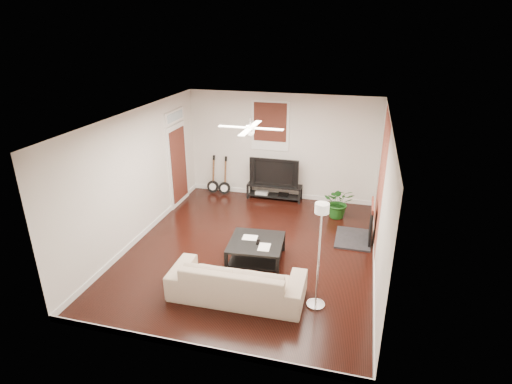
% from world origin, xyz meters
% --- Properties ---
extents(room, '(5.01, 6.01, 2.81)m').
position_xyz_m(room, '(0.00, 0.00, 1.40)').
color(room, black).
rests_on(room, ground).
extents(brick_accent, '(0.02, 2.20, 2.80)m').
position_xyz_m(brick_accent, '(2.49, 1.00, 1.40)').
color(brick_accent, '#AE4738').
rests_on(brick_accent, floor).
extents(fireplace, '(0.80, 1.10, 0.92)m').
position_xyz_m(fireplace, '(2.20, 1.00, 0.46)').
color(fireplace, black).
rests_on(fireplace, floor).
extents(window_back, '(1.00, 0.06, 1.30)m').
position_xyz_m(window_back, '(-0.30, 2.97, 1.95)').
color(window_back, '#36160E').
rests_on(window_back, wall_back).
extents(door_left, '(0.08, 1.00, 2.50)m').
position_xyz_m(door_left, '(-2.46, 1.90, 1.25)').
color(door_left, white).
rests_on(door_left, wall_left).
extents(tv_stand, '(1.46, 0.39, 0.41)m').
position_xyz_m(tv_stand, '(-0.12, 2.78, 0.20)').
color(tv_stand, black).
rests_on(tv_stand, floor).
extents(tv, '(1.31, 0.17, 0.75)m').
position_xyz_m(tv, '(-0.12, 2.80, 0.79)').
color(tv, black).
rests_on(tv, tv_stand).
extents(coffee_table, '(1.13, 1.13, 0.44)m').
position_xyz_m(coffee_table, '(0.21, -0.39, 0.22)').
color(coffee_table, black).
rests_on(coffee_table, floor).
extents(sofa, '(2.33, 0.95, 0.68)m').
position_xyz_m(sofa, '(0.19, -1.61, 0.34)').
color(sofa, tan).
rests_on(sofa, floor).
extents(floor_lamp, '(0.32, 0.32, 1.89)m').
position_xyz_m(floor_lamp, '(1.54, -1.51, 0.94)').
color(floor_lamp, silver).
rests_on(floor_lamp, floor).
extents(potted_plant, '(0.76, 0.68, 0.79)m').
position_xyz_m(potted_plant, '(1.64, 2.06, 0.39)').
color(potted_plant, '#195317').
rests_on(potted_plant, floor).
extents(guitar_left, '(0.34, 0.24, 1.07)m').
position_xyz_m(guitar_left, '(-1.87, 2.75, 0.53)').
color(guitar_left, black).
rests_on(guitar_left, floor).
extents(guitar_right, '(0.36, 0.27, 1.07)m').
position_xyz_m(guitar_right, '(-1.52, 2.72, 0.53)').
color(guitar_right, black).
rests_on(guitar_right, floor).
extents(ceiling_fan, '(1.24, 1.24, 0.32)m').
position_xyz_m(ceiling_fan, '(0.00, 0.00, 2.60)').
color(ceiling_fan, white).
rests_on(ceiling_fan, ceiling).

